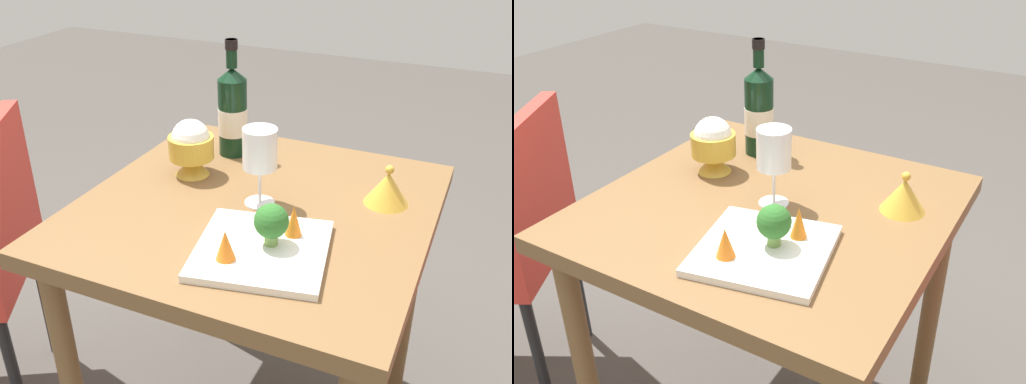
# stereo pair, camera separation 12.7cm
# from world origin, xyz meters

# --- Properties ---
(dining_table) EXTENTS (0.76, 0.76, 0.72)m
(dining_table) POSITION_xyz_m (0.00, 0.00, 0.62)
(dining_table) COLOR brown
(dining_table) RESTS_ON ground_plane
(wine_bottle) EXTENTS (0.08, 0.08, 0.30)m
(wine_bottle) POSITION_xyz_m (-0.23, -0.17, 0.84)
(wine_bottle) COLOR black
(wine_bottle) RESTS_ON dining_table
(wine_glass) EXTENTS (0.08, 0.08, 0.18)m
(wine_glass) POSITION_xyz_m (-0.01, 0.01, 0.85)
(wine_glass) COLOR white
(wine_glass) RESTS_ON dining_table
(rice_bowl) EXTENTS (0.11, 0.11, 0.14)m
(rice_bowl) POSITION_xyz_m (-0.07, -0.20, 0.80)
(rice_bowl) COLOR gold
(rice_bowl) RESTS_ON dining_table
(rice_bowl_lid) EXTENTS (0.10, 0.10, 0.09)m
(rice_bowl_lid) POSITION_xyz_m (-0.12, 0.26, 0.76)
(rice_bowl_lid) COLOR gold
(rice_bowl_lid) RESTS_ON dining_table
(serving_plate) EXTENTS (0.29, 0.29, 0.02)m
(serving_plate) POSITION_xyz_m (0.18, 0.09, 0.73)
(serving_plate) COLOR white
(serving_plate) RESTS_ON dining_table
(broccoli_floret) EXTENTS (0.07, 0.07, 0.09)m
(broccoli_floret) POSITION_xyz_m (0.16, 0.10, 0.79)
(broccoli_floret) COLOR #729E4C
(broccoli_floret) RESTS_ON serving_plate
(carrot_garnish_left) EXTENTS (0.03, 0.03, 0.06)m
(carrot_garnish_left) POSITION_xyz_m (0.11, 0.13, 0.77)
(carrot_garnish_left) COLOR orange
(carrot_garnish_left) RESTS_ON serving_plate
(carrot_garnish_right) EXTENTS (0.04, 0.04, 0.06)m
(carrot_garnish_right) POSITION_xyz_m (0.24, 0.05, 0.77)
(carrot_garnish_right) COLOR orange
(carrot_garnish_right) RESTS_ON serving_plate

